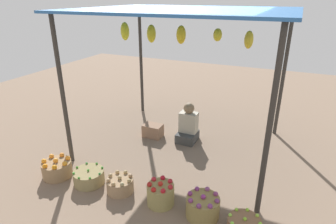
% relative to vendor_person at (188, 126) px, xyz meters
% --- Properties ---
extents(ground_plane, '(14.00, 14.00, 0.00)m').
position_rel_vendor_person_xyz_m(ground_plane, '(-0.02, -0.25, -0.30)').
color(ground_plane, '#7E6754').
extents(market_stall_structure, '(3.42, 2.85, 2.47)m').
position_rel_vendor_person_xyz_m(market_stall_structure, '(-0.03, -0.25, 2.01)').
color(market_stall_structure, '#38332D').
rests_on(market_stall_structure, ground).
extents(vendor_person, '(0.36, 0.44, 0.78)m').
position_rel_vendor_person_xyz_m(vendor_person, '(0.00, 0.00, 0.00)').
color(vendor_person, '#3A3B3A').
rests_on(vendor_person, ground).
extents(basket_oranges, '(0.46, 0.46, 0.32)m').
position_rel_vendor_person_xyz_m(basket_oranges, '(-1.48, -1.97, -0.17)').
color(basket_oranges, '#93734F').
rests_on(basket_oranges, ground).
extents(basket_green_chilies, '(0.46, 0.46, 0.24)m').
position_rel_vendor_person_xyz_m(basket_green_chilies, '(-0.90, -1.92, -0.19)').
color(basket_green_chilies, '#8C7C4F').
rests_on(basket_green_chilies, ground).
extents(basket_potatoes, '(0.39, 0.39, 0.26)m').
position_rel_vendor_person_xyz_m(basket_potatoes, '(-0.35, -1.89, -0.19)').
color(basket_potatoes, '#997957').
rests_on(basket_potatoes, ground).
extents(basket_red_apples, '(0.37, 0.37, 0.36)m').
position_rel_vendor_person_xyz_m(basket_red_apples, '(0.30, -1.90, -0.14)').
color(basket_red_apples, '#96884F').
rests_on(basket_red_apples, ground).
extents(basket_purple_onions, '(0.43, 0.43, 0.33)m').
position_rel_vendor_person_xyz_m(basket_purple_onions, '(0.90, -1.89, -0.15)').
color(basket_purple_onions, olive).
rests_on(basket_purple_onions, ground).
extents(wooden_crate_near_vendor, '(0.38, 0.27, 0.26)m').
position_rel_vendor_person_xyz_m(wooden_crate_near_vendor, '(-0.70, -0.13, -0.17)').
color(wooden_crate_near_vendor, '#8A674F').
rests_on(wooden_crate_near_vendor, ground).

